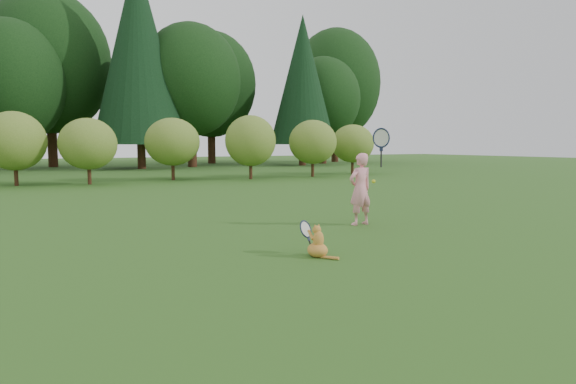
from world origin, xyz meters
TOP-DOWN VIEW (x-y plane):
  - ground at (0.00, 0.00)m, footprint 100.00×100.00m
  - shrub_row at (0.00, 13.00)m, footprint 28.00×3.00m
  - woodland_backdrop at (0.00, 23.00)m, footprint 48.00×10.00m
  - child at (1.77, 0.82)m, footprint 0.76×0.48m
  - cat at (-0.31, -1.01)m, footprint 0.34×0.65m
  - tennis_ball at (1.19, -0.29)m, footprint 0.06×0.06m

SIDE VIEW (x-z plane):
  - ground at x=0.00m, z-range 0.00..0.00m
  - cat at x=-0.31m, z-range -0.07..0.53m
  - child at x=1.77m, z-range -0.31..1.73m
  - tennis_ball at x=1.19m, z-range 0.89..0.95m
  - shrub_row at x=0.00m, z-range 0.00..2.80m
  - woodland_backdrop at x=0.00m, z-range 0.00..15.00m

